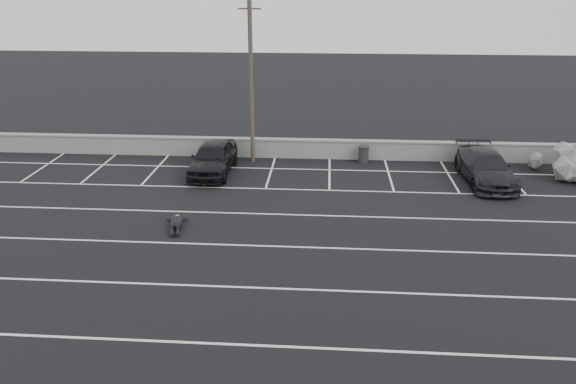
# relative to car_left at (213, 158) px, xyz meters

# --- Properties ---
(ground) EXTENTS (120.00, 120.00, 0.00)m
(ground) POSITION_rel_car_left_xyz_m (4.88, -11.11, -0.81)
(ground) COLOR black
(ground) RESTS_ON ground
(seawall) EXTENTS (50.00, 0.45, 1.06)m
(seawall) POSITION_rel_car_left_xyz_m (4.88, 2.89, -0.26)
(seawall) COLOR gray
(seawall) RESTS_ON ground
(stall_lines) EXTENTS (36.00, 20.05, 0.01)m
(stall_lines) POSITION_rel_car_left_xyz_m (4.80, -6.70, -0.81)
(stall_lines) COLOR silver
(stall_lines) RESTS_ON ground
(car_left) EXTENTS (2.03, 4.81, 1.62)m
(car_left) POSITION_rel_car_left_xyz_m (0.00, 0.00, 0.00)
(car_left) COLOR black
(car_left) RESTS_ON ground
(car_right) EXTENTS (2.30, 5.21, 1.49)m
(car_right) POSITION_rel_car_left_xyz_m (13.38, -0.41, -0.07)
(car_right) COLOR black
(car_right) RESTS_ON ground
(utility_pole) EXTENTS (1.12, 0.22, 8.43)m
(utility_pole) POSITION_rel_car_left_xyz_m (1.74, 2.09, 3.46)
(utility_pole) COLOR #4C4238
(utility_pole) RESTS_ON ground
(trash_bin) EXTENTS (0.67, 0.67, 0.91)m
(trash_bin) POSITION_rel_car_left_xyz_m (7.69, 2.27, -0.35)
(trash_bin) COLOR #28272A
(trash_bin) RESTS_ON ground
(person) EXTENTS (1.75, 2.65, 0.46)m
(person) POSITION_rel_car_left_xyz_m (-0.24, -6.46, -0.58)
(person) COLOR black
(person) RESTS_ON ground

